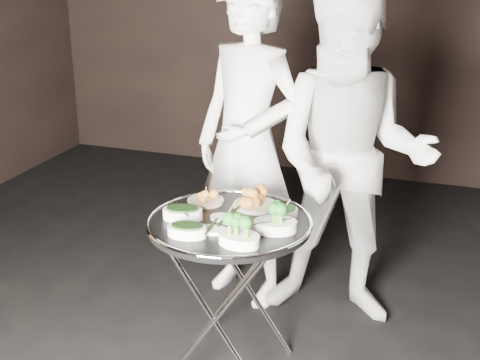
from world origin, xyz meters
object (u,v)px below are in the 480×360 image
(serving_tray, at_px, (229,223))
(tray_stand, at_px, (230,290))
(waiter_left, at_px, (248,145))
(waiter_right, at_px, (351,160))

(serving_tray, bearing_deg, tray_stand, 33.69)
(tray_stand, height_order, waiter_left, waiter_left)
(serving_tray, xyz_separation_m, waiter_right, (0.43, 0.69, 0.14))
(tray_stand, relative_size, serving_tray, 1.01)
(waiter_right, bearing_deg, waiter_left, 169.67)
(waiter_left, xyz_separation_m, waiter_right, (0.59, -0.06, -0.01))
(serving_tray, distance_m, waiter_left, 0.78)
(waiter_right, bearing_deg, tray_stand, -126.75)
(tray_stand, distance_m, waiter_left, 0.91)
(tray_stand, bearing_deg, waiter_right, 58.11)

